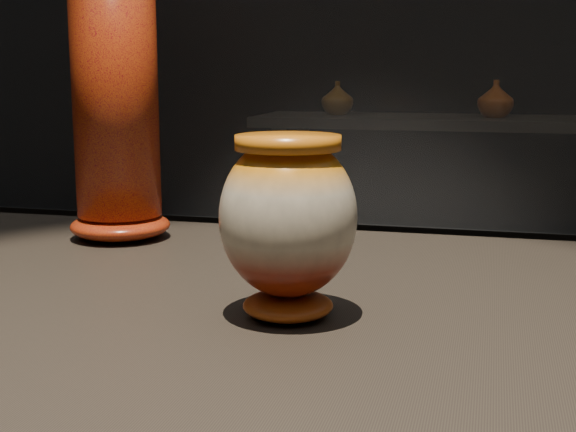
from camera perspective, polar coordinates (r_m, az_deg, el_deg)
name	(u,v)px	position (r m, az deg, el deg)	size (l,w,h in m)	color
main_vase	(288,219)	(0.76, 0.00, -0.24)	(0.14, 0.14, 0.18)	maroon
tall_vase	(115,85)	(1.14, -12.20, 9.09)	(0.18, 0.18, 0.45)	#B8480C
back_shelf	(456,170)	(4.10, 11.86, 3.23)	(2.00, 0.60, 0.90)	black
back_vase_left	(337,98)	(4.14, 3.53, 8.36)	(0.16, 0.16, 0.17)	#9F6417
back_vase_mid	(496,99)	(4.05, 14.55, 8.07)	(0.17, 0.17, 0.18)	maroon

